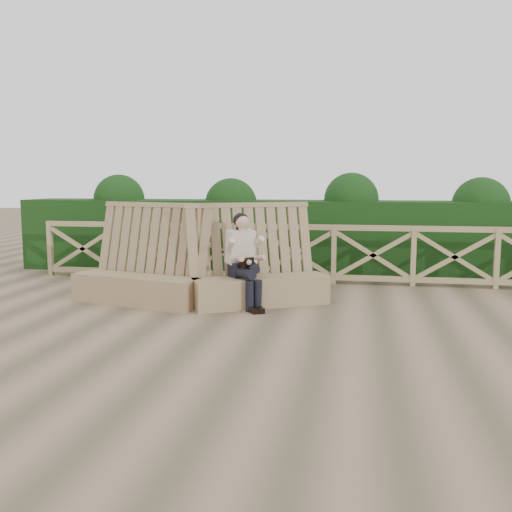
# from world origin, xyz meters

# --- Properties ---
(ground) EXTENTS (60.00, 60.00, 0.00)m
(ground) POSITION_xyz_m (0.00, 0.00, 0.00)
(ground) COLOR brown
(ground) RESTS_ON ground
(bench) EXTENTS (4.04, 1.68, 1.58)m
(bench) POSITION_xyz_m (-1.27, 1.36, 0.40)
(bench) COLOR olive
(bench) RESTS_ON ground
(woman) EXTENTS (0.74, 0.88, 1.43)m
(woman) POSITION_xyz_m (-0.53, 1.30, 0.76)
(woman) COLOR black
(woman) RESTS_ON ground
(guardrail) EXTENTS (10.10, 0.09, 1.10)m
(guardrail) POSITION_xyz_m (0.00, 3.50, 0.55)
(guardrail) COLOR #967E57
(guardrail) RESTS_ON ground
(hedge) EXTENTS (12.00, 1.20, 1.50)m
(hedge) POSITION_xyz_m (0.00, 4.70, 0.75)
(hedge) COLOR black
(hedge) RESTS_ON ground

